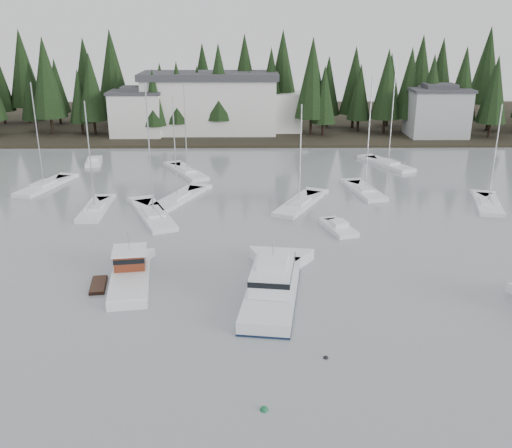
{
  "coord_description": "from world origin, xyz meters",
  "views": [
    {
      "loc": [
        2.32,
        -24.65,
        20.38
      ],
      "look_at": [
        2.87,
        25.15,
        2.5
      ],
      "focal_mm": 40.0,
      "sensor_mm": 36.0,
      "label": 1
    }
  ],
  "objects_px": {
    "sailboat_5": "(488,206)",
    "lobster_boat_brown": "(129,276)",
    "sailboat_1": "(95,211)",
    "sailboat_9": "(365,192)",
    "sailboat_12": "(154,216)",
    "runabout_1": "(339,229)",
    "house_east_a": "(437,111)",
    "sailboat_4": "(299,205)",
    "runabout_3": "(94,163)",
    "sailboat_3": "(388,165)",
    "cabin_cruiser_center": "(272,288)",
    "house_west": "(137,112)",
    "sailboat_10": "(44,187)",
    "sailboat_11": "(177,200)",
    "harbor_inn": "(221,103)",
    "sailboat_8": "(187,173)"
  },
  "relations": [
    {
      "from": "sailboat_3",
      "to": "sailboat_11",
      "type": "distance_m",
      "value": 33.79
    },
    {
      "from": "house_west",
      "to": "sailboat_1",
      "type": "relative_size",
      "value": 0.74
    },
    {
      "from": "sailboat_10",
      "to": "sailboat_12",
      "type": "distance_m",
      "value": 19.74
    },
    {
      "from": "house_east_a",
      "to": "runabout_1",
      "type": "bearing_deg",
      "value": -117.15
    },
    {
      "from": "house_east_a",
      "to": "sailboat_9",
      "type": "bearing_deg",
      "value": -119.24
    },
    {
      "from": "sailboat_5",
      "to": "sailboat_9",
      "type": "bearing_deg",
      "value": 81.82
    },
    {
      "from": "sailboat_4",
      "to": "sailboat_5",
      "type": "relative_size",
      "value": 1.0
    },
    {
      "from": "sailboat_3",
      "to": "sailboat_4",
      "type": "xyz_separation_m",
      "value": [
        -14.8,
        -19.19,
        -0.03
      ]
    },
    {
      "from": "house_west",
      "to": "sailboat_11",
      "type": "relative_size",
      "value": 0.74
    },
    {
      "from": "sailboat_8",
      "to": "house_west",
      "type": "bearing_deg",
      "value": -3.37
    },
    {
      "from": "sailboat_1",
      "to": "sailboat_9",
      "type": "relative_size",
      "value": 0.87
    },
    {
      "from": "sailboat_5",
      "to": "lobster_boat_brown",
      "type": "bearing_deg",
      "value": 132.72
    },
    {
      "from": "sailboat_1",
      "to": "sailboat_3",
      "type": "bearing_deg",
      "value": -62.32
    },
    {
      "from": "lobster_boat_brown",
      "to": "house_east_a",
      "type": "bearing_deg",
      "value": -44.38
    },
    {
      "from": "house_west",
      "to": "house_east_a",
      "type": "height_order",
      "value": "house_east_a"
    },
    {
      "from": "house_west",
      "to": "runabout_1",
      "type": "relative_size",
      "value": 1.74
    },
    {
      "from": "runabout_1",
      "to": "runabout_3",
      "type": "height_order",
      "value": "same"
    },
    {
      "from": "sailboat_11",
      "to": "sailboat_12",
      "type": "bearing_deg",
      "value": -175.18
    },
    {
      "from": "house_east_a",
      "to": "sailboat_12",
      "type": "xyz_separation_m",
      "value": [
        -44.26,
        -43.52,
        -4.83
      ]
    },
    {
      "from": "harbor_inn",
      "to": "sailboat_1",
      "type": "distance_m",
      "value": 47.79
    },
    {
      "from": "sailboat_3",
      "to": "sailboat_10",
      "type": "relative_size",
      "value": 1.07
    },
    {
      "from": "house_east_a",
      "to": "runabout_1",
      "type": "relative_size",
      "value": 1.93
    },
    {
      "from": "house_west",
      "to": "sailboat_11",
      "type": "bearing_deg",
      "value": -73.21
    },
    {
      "from": "house_east_a",
      "to": "sailboat_1",
      "type": "relative_size",
      "value": 0.82
    },
    {
      "from": "sailboat_9",
      "to": "runabout_3",
      "type": "bearing_deg",
      "value": 56.01
    },
    {
      "from": "sailboat_5",
      "to": "sailboat_9",
      "type": "height_order",
      "value": "sailboat_9"
    },
    {
      "from": "sailboat_12",
      "to": "house_east_a",
      "type": "bearing_deg",
      "value": -67.56
    },
    {
      "from": "house_east_a",
      "to": "sailboat_3",
      "type": "height_order",
      "value": "sailboat_3"
    },
    {
      "from": "sailboat_5",
      "to": "sailboat_8",
      "type": "xyz_separation_m",
      "value": [
        -36.38,
        15.37,
        -0.0
      ]
    },
    {
      "from": "cabin_cruiser_center",
      "to": "sailboat_11",
      "type": "relative_size",
      "value": 0.97
    },
    {
      "from": "sailboat_4",
      "to": "runabout_3",
      "type": "relative_size",
      "value": 2.16
    },
    {
      "from": "lobster_boat_brown",
      "to": "sailboat_10",
      "type": "relative_size",
      "value": 0.68
    },
    {
      "from": "lobster_boat_brown",
      "to": "sailboat_12",
      "type": "distance_m",
      "value": 16.45
    },
    {
      "from": "harbor_inn",
      "to": "sailboat_1",
      "type": "xyz_separation_m",
      "value": [
        -12.19,
        -45.86,
        -5.7
      ]
    },
    {
      "from": "harbor_inn",
      "to": "sailboat_12",
      "type": "xyz_separation_m",
      "value": [
        -5.3,
        -47.86,
        -5.7
      ]
    },
    {
      "from": "sailboat_11",
      "to": "sailboat_10",
      "type": "bearing_deg",
      "value": 94.58
    },
    {
      "from": "sailboat_1",
      "to": "sailboat_10",
      "type": "relative_size",
      "value": 0.93
    },
    {
      "from": "sailboat_9",
      "to": "runabout_3",
      "type": "distance_m",
      "value": 41.04
    },
    {
      "from": "sailboat_12",
      "to": "runabout_1",
      "type": "xyz_separation_m",
      "value": [
        19.69,
        -4.39,
        0.06
      ]
    },
    {
      "from": "sailboat_5",
      "to": "sailboat_4",
      "type": "bearing_deg",
      "value": 103.82
    },
    {
      "from": "house_west",
      "to": "sailboat_5",
      "type": "height_order",
      "value": "sailboat_5"
    },
    {
      "from": "sailboat_11",
      "to": "runabout_3",
      "type": "relative_size",
      "value": 2.28
    },
    {
      "from": "house_east_a",
      "to": "sailboat_3",
      "type": "distance_m",
      "value": 24.86
    },
    {
      "from": "sailboat_1",
      "to": "sailboat_8",
      "type": "xyz_separation_m",
      "value": [
        8.66,
        16.78,
        -0.01
      ]
    },
    {
      "from": "lobster_boat_brown",
      "to": "runabout_3",
      "type": "xyz_separation_m",
      "value": [
        -13.51,
        41.28,
        -0.38
      ]
    },
    {
      "from": "sailboat_8",
      "to": "sailboat_9",
      "type": "height_order",
      "value": "sailboat_9"
    },
    {
      "from": "harbor_inn",
      "to": "sailboat_9",
      "type": "height_order",
      "value": "sailboat_9"
    },
    {
      "from": "sailboat_8",
      "to": "sailboat_12",
      "type": "relative_size",
      "value": 0.88
    },
    {
      "from": "cabin_cruiser_center",
      "to": "sailboat_9",
      "type": "relative_size",
      "value": 0.84
    },
    {
      "from": "sailboat_1",
      "to": "sailboat_9",
      "type": "distance_m",
      "value": 32.61
    }
  ]
}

